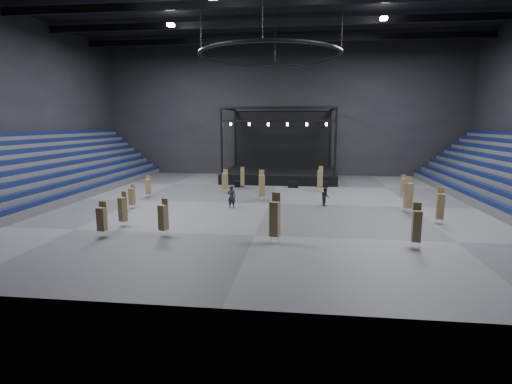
# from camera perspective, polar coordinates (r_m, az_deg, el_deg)

# --- Properties ---
(floor) EXTENTS (50.00, 50.00, 0.00)m
(floor) POSITION_cam_1_polar(r_m,az_deg,el_deg) (36.32, 1.88, -1.67)
(floor) COLOR #4F4F51
(floor) RESTS_ON ground
(wall_back) EXTENTS (50.00, 0.20, 18.00)m
(wall_back) POSITION_cam_1_polar(r_m,az_deg,el_deg) (56.57, 3.85, 11.58)
(wall_back) COLOR black
(wall_back) RESTS_ON ground
(wall_front) EXTENTS (50.00, 0.20, 18.00)m
(wall_front) POSITION_cam_1_polar(r_m,az_deg,el_deg) (14.90, -5.39, 16.62)
(wall_front) COLOR black
(wall_front) RESTS_ON ground
(wall_left) EXTENTS (0.20, 42.00, 18.00)m
(wall_left) POSITION_cam_1_polar(r_m,az_deg,el_deg) (45.28, -32.06, 10.59)
(wall_left) COLOR black
(wall_left) RESTS_ON ground
(bleachers_left) EXTENTS (7.20, 40.00, 6.40)m
(bleachers_left) POSITION_cam_1_polar(r_m,az_deg,el_deg) (44.34, -29.13, 1.44)
(bleachers_left) COLOR #48484B
(bleachers_left) RESTS_ON floor
(stage) EXTENTS (14.00, 10.00, 9.20)m
(stage) POSITION_cam_1_polar(r_m,az_deg,el_deg) (52.11, 3.47, 3.42)
(stage) COLOR black
(stage) RESTS_ON floor
(truss_ring) EXTENTS (12.30, 12.30, 5.15)m
(truss_ring) POSITION_cam_1_polar(r_m,az_deg,el_deg) (36.06, 2.00, 19.02)
(truss_ring) COLOR black
(truss_ring) RESTS_ON ceiling
(roof_girders) EXTENTS (49.00, 30.35, 0.70)m
(roof_girders) POSITION_cam_1_polar(r_m,az_deg,el_deg) (36.97, 2.04, 25.45)
(roof_girders) COLOR black
(roof_girders) RESTS_ON ceiling
(flight_case_left) EXTENTS (1.16, 0.73, 0.72)m
(flight_case_left) POSITION_cam_1_polar(r_m,az_deg,el_deg) (45.60, -2.45, 1.13)
(flight_case_left) COLOR black
(flight_case_left) RESTS_ON floor
(flight_case_mid) EXTENTS (1.16, 0.59, 0.77)m
(flight_case_mid) POSITION_cam_1_polar(r_m,az_deg,el_deg) (45.40, 5.33, 1.09)
(flight_case_mid) COLOR black
(flight_case_mid) RESTS_ON floor
(flight_case_right) EXTENTS (1.18, 0.70, 0.74)m
(flight_case_right) POSITION_cam_1_polar(r_m,az_deg,el_deg) (46.14, 9.59, 1.12)
(flight_case_right) COLOR black
(flight_case_right) RESTS_ON floor
(chair_stack_0) EXTENTS (0.61, 0.61, 2.71)m
(chair_stack_0) POSITION_cam_1_polar(r_m,az_deg,el_deg) (43.25, 9.14, 1.91)
(chair_stack_0) COLOR silver
(chair_stack_0) RESTS_ON floor
(chair_stack_1) EXTENTS (0.51, 0.51, 2.30)m
(chair_stack_1) POSITION_cam_1_polar(r_m,az_deg,el_deg) (27.40, -21.16, -3.53)
(chair_stack_1) COLOR silver
(chair_stack_1) RESTS_ON floor
(chair_stack_2) EXTENTS (0.59, 0.59, 2.49)m
(chair_stack_2) POSITION_cam_1_polar(r_m,az_deg,el_deg) (29.71, -18.50, -2.27)
(chair_stack_2) COLOR silver
(chair_stack_2) RESTS_ON floor
(chair_stack_3) EXTENTS (0.49, 0.49, 2.44)m
(chair_stack_3) POSITION_cam_1_polar(r_m,az_deg,el_deg) (44.40, -1.96, 2.05)
(chair_stack_3) COLOR silver
(chair_stack_3) RESTS_ON floor
(chair_stack_4) EXTENTS (0.50, 0.50, 2.15)m
(chair_stack_4) POSITION_cam_1_polar(r_m,az_deg,el_deg) (40.57, -15.16, 0.81)
(chair_stack_4) COLOR silver
(chair_stack_4) RESTS_ON floor
(chair_stack_5) EXTENTS (0.66, 0.66, 2.99)m
(chair_stack_5) POSITION_cam_1_polar(r_m,az_deg,el_deg) (34.50, 20.96, -0.38)
(chair_stack_5) COLOR silver
(chair_stack_5) RESTS_ON floor
(chair_stack_6) EXTENTS (0.63, 0.63, 2.44)m
(chair_stack_6) POSITION_cam_1_polar(r_m,az_deg,el_deg) (26.44, -13.10, -3.47)
(chair_stack_6) COLOR silver
(chair_stack_6) RESTS_ON floor
(chair_stack_7) EXTENTS (0.62, 0.62, 2.14)m
(chair_stack_7) POSITION_cam_1_polar(r_m,az_deg,el_deg) (42.49, 20.39, 0.96)
(chair_stack_7) COLOR silver
(chair_stack_7) RESTS_ON floor
(chair_stack_8) EXTENTS (0.52, 0.52, 2.68)m
(chair_stack_8) POSITION_cam_1_polar(r_m,az_deg,el_deg) (31.62, 24.83, -1.80)
(chair_stack_8) COLOR silver
(chair_stack_8) RESTS_ON floor
(chair_stack_9) EXTENTS (0.63, 0.63, 2.90)m
(chair_stack_9) POSITION_cam_1_polar(r_m,az_deg,el_deg) (37.57, 0.84, 1.00)
(chair_stack_9) COLOR silver
(chair_stack_9) RESTS_ON floor
(chair_stack_10) EXTENTS (0.66, 0.66, 3.10)m
(chair_stack_10) POSITION_cam_1_polar(r_m,az_deg,el_deg) (24.20, 2.72, -3.72)
(chair_stack_10) COLOR silver
(chair_stack_10) RESTS_ON floor
(chair_stack_11) EXTENTS (0.52, 0.52, 2.69)m
(chair_stack_11) POSITION_cam_1_polar(r_m,az_deg,el_deg) (25.07, 21.97, -4.43)
(chair_stack_11) COLOR silver
(chair_stack_11) RESTS_ON floor
(chair_stack_12) EXTENTS (0.51, 0.51, 2.11)m
(chair_stack_12) POSITION_cam_1_polar(r_m,az_deg,el_deg) (35.65, -17.31, -0.55)
(chair_stack_12) COLOR silver
(chair_stack_12) RESTS_ON floor
(chair_stack_13) EXTENTS (0.59, 0.59, 2.48)m
(chair_stack_13) POSITION_cam_1_polar(r_m,az_deg,el_deg) (41.88, -4.44, 1.65)
(chair_stack_13) COLOR silver
(chair_stack_13) RESTS_ON floor
(man_center) EXTENTS (0.81, 0.62, 1.98)m
(man_center) POSITION_cam_1_polar(r_m,az_deg,el_deg) (34.30, -3.51, -0.69)
(man_center) COLOR black
(man_center) RESTS_ON floor
(crew_member) EXTENTS (0.86, 0.97, 1.64)m
(crew_member) POSITION_cam_1_polar(r_m,az_deg,el_deg) (35.80, 9.86, -0.64)
(crew_member) COLOR black
(crew_member) RESTS_ON floor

